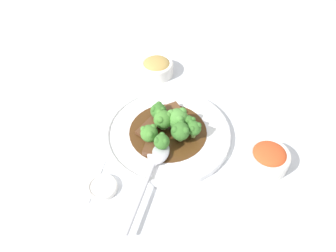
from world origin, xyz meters
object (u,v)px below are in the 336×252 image
at_px(broccoli_floret_3, 158,111).
at_px(side_bowl_appetizer, 157,67).
at_px(main_plate, 168,133).
at_px(broccoli_floret_2, 178,119).
at_px(broccoli_floret_4, 188,122).
at_px(broccoli_floret_6, 162,141).
at_px(broccoli_floret_5, 149,133).
at_px(broccoli_floret_7, 163,119).
at_px(beef_strip_2, 170,111).
at_px(side_bowl_kimchi, 268,158).
at_px(beef_strip_0, 150,147).
at_px(broccoli_floret_0, 180,131).
at_px(sauce_dish, 102,187).
at_px(serving_spoon, 156,158).
at_px(beef_strip_1, 150,126).
at_px(broccoli_floret_1, 194,128).

xyz_separation_m(broccoli_floret_3, side_bowl_appetizer, (0.20, 0.03, -0.02)).
relative_size(main_plate, broccoli_floret_2, 5.76).
bearing_deg(broccoli_floret_4, broccoli_floret_6, 140.00).
relative_size(broccoli_floret_5, broccoli_floret_7, 0.88).
xyz_separation_m(beef_strip_2, side_bowl_kimchi, (-0.13, -0.23, 0.00)).
xyz_separation_m(beef_strip_0, broccoli_floret_0, (0.03, -0.07, 0.02)).
relative_size(broccoli_floret_0, broccoli_floret_6, 1.13).
height_order(broccoli_floret_3, broccoli_floret_7, broccoli_floret_7).
bearing_deg(main_plate, broccoli_floret_4, -81.34).
height_order(broccoli_floret_4, sauce_dish, broccoli_floret_4).
distance_m(beef_strip_2, broccoli_floret_4, 0.07).
bearing_deg(broccoli_floret_3, broccoli_floret_4, -112.27).
bearing_deg(serving_spoon, beef_strip_1, 16.39).
xyz_separation_m(broccoli_floret_2, sauce_dish, (-0.18, 0.15, -0.04)).
height_order(broccoli_floret_0, broccoli_floret_5, broccoli_floret_0).
height_order(main_plate, broccoli_floret_5, broccoli_floret_5).
relative_size(broccoli_floret_2, sauce_dish, 0.83).
bearing_deg(beef_strip_1, broccoli_floret_4, -87.72).
relative_size(main_plate, side_bowl_appetizer, 3.16).
relative_size(main_plate, broccoli_floret_4, 7.33).
distance_m(beef_strip_0, broccoli_floret_4, 0.11).
relative_size(beef_strip_2, serving_spoon, 0.28).
bearing_deg(main_plate, broccoli_floret_2, -57.33).
bearing_deg(broccoli_floret_4, broccoli_floret_5, 116.61).
height_order(beef_strip_1, broccoli_floret_7, broccoli_floret_7).
distance_m(broccoli_floret_0, broccoli_floret_7, 0.05).
height_order(main_plate, side_bowl_kimchi, side_bowl_kimchi).
bearing_deg(broccoli_floret_2, main_plate, 122.67).
bearing_deg(broccoli_floret_6, broccoli_floret_2, -22.27).
height_order(broccoli_floret_0, broccoli_floret_7, same).
height_order(main_plate, serving_spoon, serving_spoon).
distance_m(side_bowl_appetizer, sauce_dish, 0.41).
relative_size(beef_strip_1, side_bowl_kimchi, 0.79).
distance_m(beef_strip_0, broccoli_floret_0, 0.08).
relative_size(broccoli_floret_2, side_bowl_kimchi, 0.56).
xyz_separation_m(serving_spoon, side_bowl_kimchi, (0.03, -0.25, 0.00)).
distance_m(broccoli_floret_1, broccoli_floret_5, 0.10).
bearing_deg(sauce_dish, broccoli_floret_0, -48.19).
relative_size(side_bowl_kimchi, side_bowl_appetizer, 0.98).
xyz_separation_m(beef_strip_2, broccoli_floret_7, (-0.05, 0.01, 0.02)).
height_order(beef_strip_0, side_bowl_appetizer, side_bowl_appetizer).
xyz_separation_m(broccoli_floret_6, side_bowl_kimchi, (-0.01, -0.24, -0.02)).
relative_size(beef_strip_1, broccoli_floret_3, 1.65).
xyz_separation_m(main_plate, beef_strip_1, (0.00, 0.05, 0.01)).
height_order(serving_spoon, side_bowl_appetizer, side_bowl_appetizer).
bearing_deg(beef_strip_1, side_bowl_kimchi, -104.10).
distance_m(main_plate, side_bowl_kimchi, 0.24).
relative_size(side_bowl_appetizer, sauce_dish, 1.51).
height_order(broccoli_floret_1, side_bowl_kimchi, broccoli_floret_1).
distance_m(broccoli_floret_5, sauce_dish, 0.16).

